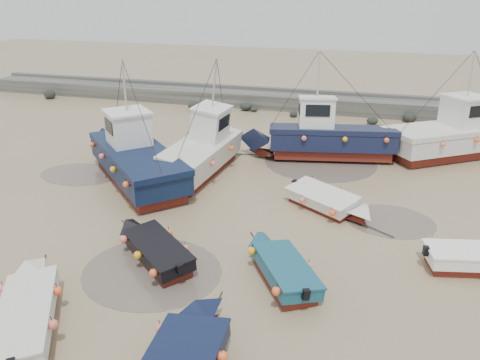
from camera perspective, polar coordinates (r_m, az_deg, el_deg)
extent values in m
plane|color=#9A845E|center=(19.51, -0.58, -7.30)|extent=(120.00, 120.00, 0.00)
cube|color=slate|center=(39.55, 8.50, 9.25)|extent=(60.00, 2.20, 1.20)
cube|color=slate|center=(40.56, 8.80, 10.63)|extent=(60.00, 0.60, 0.25)
ellipsoid|color=black|center=(36.46, 15.83, 6.95)|extent=(0.84, 0.86, 0.51)
ellipsoid|color=black|center=(38.05, 19.96, 7.17)|extent=(0.98, 1.07, 0.72)
ellipsoid|color=black|center=(39.09, 0.70, 8.95)|extent=(0.99, 0.80, 0.58)
ellipsoid|color=black|center=(37.93, 26.60, 5.82)|extent=(0.54, 0.46, 0.30)
ellipsoid|color=black|center=(46.63, -22.35, 9.41)|extent=(0.65, 0.64, 0.43)
ellipsoid|color=black|center=(37.71, 22.83, 6.41)|extent=(0.61, 0.47, 0.46)
ellipsoid|color=black|center=(38.75, 1.73, 8.62)|extent=(0.61, 0.53, 0.32)
ellipsoid|color=black|center=(38.50, 24.68, 6.45)|extent=(0.67, 0.55, 0.43)
ellipsoid|color=black|center=(39.29, -5.59, 8.97)|extent=(1.09, 0.88, 0.72)
ellipsoid|color=black|center=(38.97, -2.74, 8.71)|extent=(0.65, 0.60, 0.37)
ellipsoid|color=black|center=(37.10, 22.60, 6.35)|extent=(0.88, 0.64, 0.62)
ellipsoid|color=black|center=(37.46, 6.55, 7.98)|extent=(0.64, 0.62, 0.48)
ellipsoid|color=black|center=(46.65, -22.19, 9.64)|extent=(1.10, 0.87, 0.86)
ellipsoid|color=black|center=(37.96, 20.01, 6.89)|extent=(0.55, 0.45, 0.29)
cylinder|color=#5E534A|center=(17.87, -10.67, -10.87)|extent=(5.20, 5.20, 0.01)
cylinder|color=#5E534A|center=(22.01, 17.81, -4.75)|extent=(3.96, 3.96, 0.01)
cylinder|color=#5E534A|center=(27.43, -18.97, 0.68)|extent=(4.50, 4.50, 0.01)
cylinder|color=#5E534A|center=(28.12, 9.74, 2.19)|extent=(6.58, 6.58, 0.01)
cube|color=maroon|center=(16.26, -24.25, -15.99)|extent=(3.12, 4.00, 0.30)
cube|color=silver|center=(16.04, -24.47, -14.94)|extent=(3.46, 4.37, 0.45)
pyramid|color=silver|center=(17.80, -23.68, -9.06)|extent=(1.69, 1.40, 0.90)
cube|color=brown|center=(15.95, -24.57, -14.47)|extent=(2.86, 3.64, 0.10)
cube|color=silver|center=(15.90, -24.62, -14.21)|extent=(3.56, 4.48, 0.07)
cylinder|color=black|center=(19.09, -22.89, -9.97)|extent=(1.06, 1.74, 0.04)
sphere|color=#FF642D|center=(15.17, -21.53, -16.31)|extent=(0.30, 0.30, 0.30)
sphere|color=#FF642D|center=(16.50, -21.05, -12.73)|extent=(0.30, 0.30, 0.30)
sphere|color=#FF642D|center=(17.51, -26.72, -11.54)|extent=(0.30, 0.30, 0.30)
pyramid|color=black|center=(14.43, -4.39, -14.99)|extent=(1.90, 0.79, 0.90)
cylinder|color=black|center=(15.75, -3.18, -15.58)|extent=(0.12, 2.00, 0.04)
sphere|color=#FF642D|center=(13.25, -1.92, -21.08)|extent=(0.30, 0.30, 0.30)
sphere|color=#FF642D|center=(14.39, -9.52, -17.19)|extent=(0.30, 0.30, 0.30)
cube|color=maroon|center=(16.92, 5.34, -12.06)|extent=(2.65, 3.18, 0.30)
cube|color=navy|center=(16.71, 5.38, -11.00)|extent=(2.95, 3.48, 0.45)
pyramid|color=navy|center=(18.02, 3.13, -6.52)|extent=(1.62, 1.39, 0.90)
cube|color=brown|center=(16.62, 5.41, -10.53)|extent=(2.43, 2.89, 0.10)
cube|color=navy|center=(16.57, 5.42, -10.27)|extent=(3.04, 3.57, 0.07)
cube|color=black|center=(15.37, 7.78, -13.75)|extent=(0.28, 0.27, 0.35)
cylinder|color=black|center=(19.18, 2.21, -7.78)|extent=(1.11, 1.71, 0.04)
sphere|color=#FF642D|center=(15.43, 4.17, -13.74)|extent=(0.30, 0.30, 0.30)
sphere|color=#FF642D|center=(16.95, 8.11, -10.18)|extent=(0.30, 0.30, 0.30)
sphere|color=#FF642D|center=(17.40, 1.20, -8.97)|extent=(0.30, 0.30, 0.30)
cube|color=maroon|center=(19.67, 26.95, -9.33)|extent=(3.65, 1.94, 0.30)
cube|color=white|center=(19.48, 27.14, -8.39)|extent=(3.95, 2.20, 0.45)
cube|color=brown|center=(19.40, 27.23, -7.97)|extent=(3.31, 1.79, 0.10)
cube|color=black|center=(18.70, 21.72, -8.10)|extent=(0.22, 0.25, 0.35)
sphere|color=#FF642D|center=(19.57, 22.29, -6.98)|extent=(0.30, 0.30, 0.30)
cube|color=maroon|center=(18.26, -9.78, -9.43)|extent=(3.22, 2.98, 0.30)
cube|color=black|center=(18.07, -9.86, -8.43)|extent=(3.53, 3.29, 0.45)
pyramid|color=black|center=(19.55, -12.51, -4.56)|extent=(1.43, 1.51, 0.90)
cube|color=brown|center=(17.98, -9.89, -7.98)|extent=(2.93, 2.73, 0.10)
cube|color=black|center=(17.94, -9.91, -7.73)|extent=(3.63, 3.39, 0.07)
cube|color=black|center=(16.57, -7.23, -10.70)|extent=(0.28, 0.28, 0.35)
cylinder|color=black|center=(20.73, -13.22, -5.92)|extent=(1.55, 1.33, 0.04)
sphere|color=#FF642D|center=(16.67, -10.41, -10.98)|extent=(0.30, 0.30, 0.30)
sphere|color=#FF642D|center=(17.76, -6.56, -8.42)|extent=(0.30, 0.30, 0.30)
sphere|color=#FF642D|center=(17.77, -12.26, -8.83)|extent=(0.30, 0.30, 0.30)
sphere|color=#FF642D|center=(18.84, -8.53, -6.56)|extent=(0.30, 0.30, 0.30)
sphere|color=#FF642D|center=(18.90, -13.88, -6.92)|extent=(0.30, 0.30, 0.30)
cube|color=maroon|center=(22.43, 9.99, -2.98)|extent=(3.26, 2.74, 0.30)
cube|color=silver|center=(22.27, 10.05, -2.11)|extent=(3.57, 3.05, 0.45)
pyramid|color=silver|center=(21.03, 14.32, -2.70)|extent=(1.42, 1.65, 0.90)
cube|color=brown|center=(22.20, 10.08, -1.72)|extent=(2.97, 2.52, 0.10)
cube|color=silver|center=(22.16, 10.10, -1.51)|extent=(3.67, 3.14, 0.07)
cube|color=black|center=(23.19, 6.82, -0.38)|extent=(0.27, 0.28, 0.35)
cylinder|color=black|center=(21.05, 15.97, -5.76)|extent=(1.70, 1.12, 0.04)
sphere|color=#FF642D|center=(23.59, 8.98, -0.28)|extent=(0.30, 0.30, 0.30)
sphere|color=#FF642D|center=(21.85, 7.74, -2.15)|extent=(0.30, 0.30, 0.30)
sphere|color=#FF642D|center=(22.63, 12.32, -1.58)|extent=(0.30, 0.30, 0.30)
sphere|color=#FF642D|center=(20.88, 11.31, -3.66)|extent=(0.30, 0.30, 0.30)
cube|color=maroon|center=(25.37, -12.27, 0.30)|extent=(7.05, 7.01, 0.55)
cube|color=#0C1936|center=(25.10, -12.41, 1.88)|extent=(7.74, 7.70, 0.95)
pyramid|color=#0C1936|center=(29.08, -15.34, 5.98)|extent=(3.02, 3.03, 1.40)
cube|color=brown|center=(24.92, -12.51, 2.98)|extent=(7.53, 7.49, 0.08)
cube|color=#0C1936|center=(24.87, -12.54, 3.29)|extent=(7.91, 7.87, 0.30)
cube|color=white|center=(25.59, -13.48, 6.04)|extent=(2.83, 2.83, 1.70)
cube|color=white|center=(25.35, -13.67, 8.01)|extent=(3.05, 3.05, 0.12)
cube|color=black|center=(26.46, -14.19, 7.11)|extent=(1.23, 1.24, 0.68)
cylinder|color=#B7B7B2|center=(25.04, -13.97, 11.01)|extent=(0.10, 0.10, 2.60)
cylinder|color=black|center=(30.70, -15.60, 3.50)|extent=(2.17, 2.15, 0.05)
sphere|color=#F06F63|center=(21.71, -13.73, -0.63)|extent=(0.30, 0.30, 0.30)
sphere|color=#F06F63|center=(23.55, -7.30, 1.75)|extent=(0.30, 0.30, 0.30)
sphere|color=#F06F63|center=(23.64, -15.23, 1.18)|extent=(0.30, 0.30, 0.30)
sphere|color=#F06F63|center=(25.43, -9.17, 3.26)|extent=(0.30, 0.30, 0.30)
sphere|color=#F06F63|center=(25.60, -16.50, 2.72)|extent=(0.30, 0.30, 0.30)
sphere|color=#F06F63|center=(27.34, -10.79, 4.56)|extent=(0.30, 0.30, 0.30)
sphere|color=#F06F63|center=(27.58, -17.59, 4.04)|extent=(0.30, 0.30, 0.30)
cube|color=maroon|center=(26.05, -4.93, 1.38)|extent=(2.40, 6.14, 0.55)
cube|color=silver|center=(25.79, -4.99, 2.92)|extent=(2.77, 6.61, 0.95)
pyramid|color=silver|center=(28.83, -1.79, 6.65)|extent=(2.32, 1.62, 1.40)
cube|color=brown|center=(25.62, -5.03, 4.01)|extent=(2.67, 6.45, 0.08)
cube|color=silver|center=(25.57, -5.04, 4.30)|extent=(2.83, 6.76, 0.30)
cube|color=white|center=(26.04, -4.27, 6.91)|extent=(1.71, 2.13, 1.70)
cube|color=white|center=(25.80, -4.33, 8.85)|extent=(1.85, 2.30, 0.12)
cube|color=black|center=(26.86, -3.37, 8.00)|extent=(1.31, 0.17, 0.68)
cylinder|color=#B7B7B2|center=(25.50, -4.43, 11.81)|extent=(0.10, 0.10, 2.60)
cylinder|color=black|center=(30.30, -0.96, 4.12)|extent=(0.32, 2.99, 0.05)
sphere|color=#F06F63|center=(24.12, -10.26, 2.08)|extent=(0.30, 0.30, 0.30)
sphere|color=#F06F63|center=(24.09, -3.70, 2.39)|extent=(0.30, 0.30, 0.30)
sphere|color=#F06F63|center=(26.20, -7.43, 3.97)|extent=(0.30, 0.30, 0.30)
sphere|color=#F06F63|center=(26.30, -1.40, 4.23)|extent=(0.30, 0.30, 0.30)
sphere|color=#F06F63|center=(28.36, -5.02, 5.56)|extent=(0.30, 0.30, 0.30)
cube|color=maroon|center=(28.86, 11.01, 3.21)|extent=(7.11, 3.51, 0.55)
cube|color=#121833|center=(28.62, 11.13, 4.62)|extent=(7.67, 3.99, 0.95)
pyramid|color=#121833|center=(28.23, 2.70, 6.28)|extent=(1.91, 2.87, 1.40)
cube|color=brown|center=(28.47, 11.21, 5.61)|extent=(7.49, 3.86, 0.08)
cube|color=#121833|center=(28.42, 11.23, 5.88)|extent=(7.84, 4.08, 0.30)
cube|color=white|center=(28.06, 9.34, 7.85)|extent=(2.32, 2.20, 1.70)
cube|color=white|center=(27.84, 9.46, 9.66)|extent=(2.50, 2.38, 0.12)
cube|color=black|center=(27.93, 7.27, 8.45)|extent=(0.35, 1.55, 0.68)
cylinder|color=#B7B7B2|center=(27.57, 9.65, 12.41)|extent=(0.10, 0.10, 2.60)
cylinder|color=black|center=(28.82, 0.35, 3.11)|extent=(2.95, 0.62, 0.05)
sphere|color=#F06F63|center=(27.65, 17.47, 4.10)|extent=(0.30, 0.30, 0.30)
sphere|color=#F06F63|center=(30.13, 14.22, 5.98)|extent=(0.30, 0.30, 0.30)
sphere|color=#F06F63|center=(27.23, 12.69, 4.33)|extent=(0.30, 0.30, 0.30)
sphere|color=#F06F63|center=(29.82, 9.80, 6.19)|extent=(0.30, 0.30, 0.30)
sphere|color=#F06F63|center=(26.99, 7.80, 4.52)|extent=(0.30, 0.30, 0.30)
sphere|color=#F06F63|center=(29.70, 5.31, 6.36)|extent=(0.30, 0.30, 0.30)
cube|color=maroon|center=(31.21, 23.74, 3.16)|extent=(7.18, 6.03, 0.55)
cube|color=silver|center=(30.99, 23.96, 4.46)|extent=(7.86, 6.69, 0.95)
cube|color=brown|center=(30.84, 24.11, 5.36)|extent=(7.65, 6.50, 0.08)
cube|color=silver|center=(30.81, 24.15, 5.61)|extent=(8.03, 6.84, 0.30)
cube|color=white|center=(31.24, 25.83, 7.41)|extent=(2.87, 2.92, 1.70)
cube|color=white|center=(31.04, 26.12, 9.02)|extent=(3.10, 3.15, 0.12)
cube|color=black|center=(31.89, 27.26, 7.91)|extent=(1.07, 1.56, 0.68)
cylinder|color=#B7B7B2|center=(30.80, 26.57, 11.46)|extent=(0.10, 0.10, 2.60)
sphere|color=#F06F63|center=(30.31, 17.83, 5.68)|extent=(0.30, 0.30, 0.30)
sphere|color=#F06F63|center=(28.56, 23.56, 3.82)|extent=(0.30, 0.30, 0.30)
sphere|color=#F06F63|center=(31.71, 21.31, 5.95)|extent=(0.30, 0.30, 0.30)
sphere|color=#F06F63|center=(30.14, 26.94, 4.16)|extent=(0.30, 0.30, 0.30)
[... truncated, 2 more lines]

